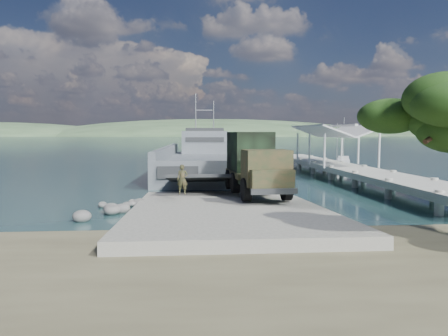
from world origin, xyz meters
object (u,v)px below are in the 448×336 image
(pier, at_px, (338,161))
(soldier, at_px, (182,186))
(sailboat_far, at_px, (343,161))
(military_truck, at_px, (255,163))
(landing_craft, at_px, (205,165))
(sailboat_near, at_px, (337,167))

(pier, distance_m, soldier, 23.56)
(pier, xyz_separation_m, sailboat_far, (6.94, 17.61, -1.24))
(soldier, height_order, sailboat_far, sailboat_far)
(pier, height_order, military_truck, pier)
(landing_craft, relative_size, military_truck, 4.02)
(landing_craft, distance_m, sailboat_far, 23.58)
(soldier, bearing_deg, military_truck, 33.81)
(pier, height_order, soldier, pier)
(pier, bearing_deg, sailboat_near, 71.26)
(soldier, bearing_deg, sailboat_far, 61.29)
(soldier, xyz_separation_m, sailboat_far, (22.34, 35.44, -1.00))
(soldier, bearing_deg, pier, 52.69)
(landing_craft, bearing_deg, pier, -20.51)
(military_truck, xyz_separation_m, sailboat_near, (13.79, 24.01, -2.19))
(military_truck, xyz_separation_m, soldier, (-4.62, -2.70, -1.13))
(landing_craft, height_order, sailboat_far, landing_craft)
(pier, distance_m, military_truck, 18.60)
(military_truck, bearing_deg, sailboat_near, 55.72)
(sailboat_near, distance_m, sailboat_far, 9.58)
(pier, height_order, sailboat_near, sailboat_near)
(pier, xyz_separation_m, sailboat_near, (3.01, 8.88, -1.29))
(sailboat_far, bearing_deg, military_truck, -99.62)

